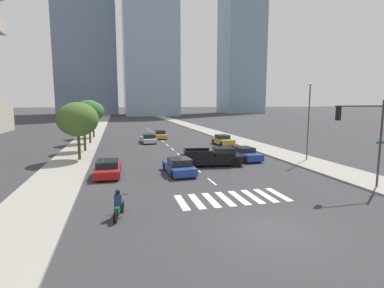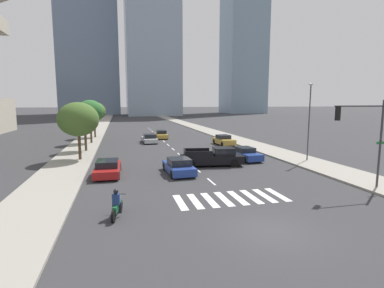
{
  "view_description": "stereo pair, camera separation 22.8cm",
  "coord_description": "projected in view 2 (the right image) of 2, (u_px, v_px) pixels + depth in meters",
  "views": [
    {
      "loc": [
        -6.68,
        -11.6,
        5.77
      ],
      "look_at": [
        0.0,
        14.82,
        2.0
      ],
      "focal_mm": 27.88,
      "sensor_mm": 36.0,
      "label": 1
    },
    {
      "loc": [
        -6.46,
        -11.66,
        5.77
      ],
      "look_at": [
        0.0,
        14.82,
        2.0
      ],
      "focal_mm": 27.88,
      "sensor_mm": 36.0,
      "label": 2
    }
  ],
  "objects": [
    {
      "name": "sedan_blue_5",
      "position": [
        179.0,
        166.0,
        24.44
      ],
      "size": [
        2.12,
        4.47,
        1.31
      ],
      "rotation": [
        0.0,
        0.0,
        1.62
      ],
      "color": "navy",
      "rests_on": "ground"
    },
    {
      "name": "sedan_gold_1",
      "position": [
        224.0,
        140.0,
        41.24
      ],
      "size": [
        2.08,
        4.34,
        1.36
      ],
      "rotation": [
        0.0,
        0.0,
        -1.5
      ],
      "color": "#B28E38",
      "rests_on": "ground"
    },
    {
      "name": "street_lamp_east",
      "position": [
        309.0,
        116.0,
        28.93
      ],
      "size": [
        0.5,
        0.24,
        7.5
      ],
      "color": "#3F3F42",
      "rests_on": "sidewalk_east"
    },
    {
      "name": "motorcycle_lead",
      "position": [
        117.0,
        206.0,
        15.14
      ],
      "size": [
        0.8,
        2.1,
        1.49
      ],
      "rotation": [
        0.0,
        0.0,
        1.35
      ],
      "color": "black",
      "rests_on": "ground"
    },
    {
      "name": "street_tree_nearest",
      "position": [
        78.0,
        119.0,
        29.4
      ],
      "size": [
        3.97,
        3.97,
        5.7
      ],
      "color": "#4C3823",
      "rests_on": "sidewalk_west"
    },
    {
      "name": "sedan_gold_4",
      "position": [
        161.0,
        135.0,
        48.93
      ],
      "size": [
        1.97,
        4.73,
        1.29
      ],
      "rotation": [
        0.0,
        0.0,
        -1.61
      ],
      "color": "#B28E38",
      "rests_on": "ground"
    },
    {
      "name": "sedan_silver_3",
      "position": [
        150.0,
        139.0,
        43.48
      ],
      "size": [
        2.02,
        4.74,
        1.26
      ],
      "rotation": [
        0.0,
        0.0,
        1.59
      ],
      "color": "#B7BABF",
      "rests_on": "ground"
    },
    {
      "name": "office_tower_left_skyline",
      "position": [
        89.0,
        36.0,
        146.18
      ],
      "size": [
        28.05,
        23.52,
        86.6
      ],
      "color": "slate",
      "rests_on": "ground"
    },
    {
      "name": "sidewalk_west",
      "position": [
        84.0,
        146.0,
        39.75
      ],
      "size": [
        4.0,
        260.0,
        0.15
      ],
      "primitive_type": "cube",
      "color": "gray",
      "rests_on": "ground"
    },
    {
      "name": "lane_divider_center",
      "position": [
        164.0,
        141.0,
        45.1
      ],
      "size": [
        0.14,
        50.0,
        0.01
      ],
      "color": "silver",
      "rests_on": "ground"
    },
    {
      "name": "street_tree_fourth",
      "position": [
        94.0,
        111.0,
        48.57
      ],
      "size": [
        3.66,
        3.66,
        5.8
      ],
      "color": "#4C3823",
      "rests_on": "sidewalk_west"
    },
    {
      "name": "pickup_truck",
      "position": [
        214.0,
        157.0,
        27.55
      ],
      "size": [
        5.96,
        2.74,
        1.67
      ],
      "rotation": [
        0.0,
        0.0,
        -0.14
      ],
      "color": "black",
      "rests_on": "ground"
    },
    {
      "name": "ground_plane",
      "position": [
        269.0,
        231.0,
        13.53
      ],
      "size": [
        800.0,
        800.0,
        0.0
      ],
      "primitive_type": "plane",
      "color": "#333335"
    },
    {
      "name": "sedan_blue_2",
      "position": [
        245.0,
        154.0,
        30.43
      ],
      "size": [
        2.06,
        4.41,
        1.27
      ],
      "rotation": [
        0.0,
        0.0,
        -1.5
      ],
      "color": "navy",
      "rests_on": "ground"
    },
    {
      "name": "sidewalk_east",
      "position": [
        240.0,
        141.0,
        45.02
      ],
      "size": [
        4.0,
        260.0,
        0.15
      ],
      "primitive_type": "cube",
      "color": "gray",
      "rests_on": "ground"
    },
    {
      "name": "traffic_signal_near",
      "position": [
        364.0,
        129.0,
        19.27
      ],
      "size": [
        4.0,
        0.28,
        5.82
      ],
      "rotation": [
        0.0,
        0.0,
        3.14
      ],
      "color": "#333335",
      "rests_on": "sidewalk_east"
    },
    {
      "name": "crosswalk_near",
      "position": [
        231.0,
        198.0,
        18.16
      ],
      "size": [
        6.75,
        2.8,
        0.01
      ],
      "color": "silver",
      "rests_on": "ground"
    },
    {
      "name": "street_tree_third",
      "position": [
        90.0,
        111.0,
        41.75
      ],
      "size": [
        3.52,
        3.52,
        6.03
      ],
      "color": "#4C3823",
      "rests_on": "sidewalk_west"
    },
    {
      "name": "sedan_red_0",
      "position": [
        108.0,
        168.0,
        23.94
      ],
      "size": [
        2.1,
        4.87,
        1.25
      ],
      "rotation": [
        0.0,
        0.0,
        1.53
      ],
      "color": "maroon",
      "rests_on": "ground"
    },
    {
      "name": "street_tree_second",
      "position": [
        85.0,
        120.0,
        34.87
      ],
      "size": [
        3.02,
        3.02,
        4.89
      ],
      "color": "#4C3823",
      "rests_on": "sidewalk_west"
    }
  ]
}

